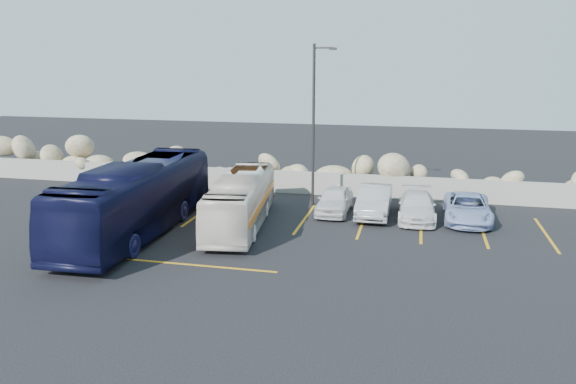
% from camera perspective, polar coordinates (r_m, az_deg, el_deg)
% --- Properties ---
extents(ground, '(90.00, 90.00, 0.00)m').
position_cam_1_polar(ground, '(20.60, -9.41, -7.56)').
color(ground, black).
rests_on(ground, ground).
extents(seawall, '(60.00, 0.40, 1.20)m').
position_cam_1_polar(seawall, '(31.38, -1.12, 1.09)').
color(seawall, gray).
rests_on(seawall, ground).
extents(riprap_pile, '(54.00, 2.80, 2.60)m').
position_cam_1_polar(riprap_pile, '(32.38, -0.60, 2.74)').
color(riprap_pile, '#938460').
rests_on(riprap_pile, ground).
extents(parking_lines, '(18.16, 9.36, 0.01)m').
position_cam_1_polar(parking_lines, '(24.57, 5.74, -3.94)').
color(parking_lines, orange).
rests_on(parking_lines, ground).
extents(lamppost, '(1.14, 0.18, 8.00)m').
position_cam_1_polar(lamppost, '(27.83, 2.72, 7.20)').
color(lamppost, '#2B2826').
rests_on(lamppost, ground).
extents(vintage_bus, '(3.02, 8.50, 2.32)m').
position_cam_1_polar(vintage_bus, '(24.96, -4.80, -0.89)').
color(vintage_bus, silver).
rests_on(vintage_bus, ground).
extents(tour_coach, '(2.93, 11.08, 3.06)m').
position_cam_1_polar(tour_coach, '(24.59, -15.09, -0.64)').
color(tour_coach, black).
rests_on(tour_coach, ground).
extents(car_a, '(1.56, 3.76, 1.27)m').
position_cam_1_polar(car_a, '(27.19, 4.76, -0.82)').
color(car_a, silver).
rests_on(car_a, ground).
extents(car_b, '(1.50, 4.29, 1.41)m').
position_cam_1_polar(car_b, '(26.97, 8.75, -0.90)').
color(car_b, '#A3A3A8').
rests_on(car_b, ground).
extents(car_c, '(1.77, 4.18, 1.20)m').
position_cam_1_polar(car_c, '(26.78, 12.97, -1.43)').
color(car_c, silver).
rests_on(car_c, ground).
extents(car_d, '(2.12, 4.46, 1.23)m').
position_cam_1_polar(car_d, '(27.02, 17.77, -1.57)').
color(car_d, '#94A5D2').
rests_on(car_d, ground).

